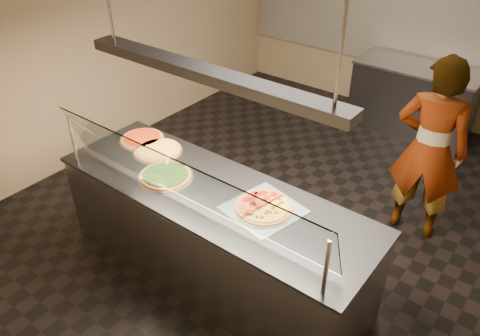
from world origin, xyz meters
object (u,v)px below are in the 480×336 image
Objects in this scene: pizza_spinach at (166,175)px; pizza_spatula at (172,162)px; perforated_tray at (264,209)px; pizza_cheese at (158,150)px; serving_counter at (214,234)px; heat_lamp_housing at (207,74)px; half_pizza_sausage at (275,212)px; pizza_tomato at (143,138)px; half_pizza_pepperoni at (253,201)px; worker at (429,150)px; sneeze_guard at (180,180)px; prep_table at (413,98)px.

pizza_spatula reaches higher than pizza_spinach.
perforated_tray is at bearing 9.21° from pizza_spinach.
pizza_cheese reaches higher than perforated_tray.
heat_lamp_housing is (0.00, 0.00, 1.48)m from serving_counter.
half_pizza_sausage is 1.09× the size of pizza_tomato.
half_pizza_sausage is at bearing -0.76° from pizza_spatula.
half_pizza_pepperoni reaches higher than half_pizza_sausage.
half_pizza_sausage is at bearing 1.14° from perforated_tray.
pizza_tomato is (-1.68, 0.16, -0.01)m from half_pizza_sausage.
worker is (0.71, 1.68, -0.00)m from perforated_tray.
worker reaches higher than pizza_cheese.
pizza_spinach is at bearing -35.20° from pizza_cheese.
sneeze_guard is 5.63× the size of half_pizza_sausage.
serving_counter is 1.09× the size of sneeze_guard.
half_pizza_pepperoni is (0.38, 0.06, 0.50)m from serving_counter.
sneeze_guard is at bearing -27.70° from pizza_tomato.
sneeze_guard reaches higher than pizza_spatula.
pizza_spinach is at bearing -171.60° from half_pizza_sausage.
serving_counter is 1.54× the size of worker.
perforated_tray reaches higher than serving_counter.
half_pizza_sausage is 1.68m from pizza_tomato.
pizza_spinach is (-0.45, -0.09, 0.48)m from serving_counter.
heat_lamp_housing is at bearing -11.98° from pizza_cheese.
heat_lamp_housing is at bearing 10.92° from pizza_spinach.
pizza_spatula is (0.27, -0.09, 0.01)m from pizza_cheese.
heat_lamp_housing is (0.81, -0.17, 1.01)m from pizza_cheese.
pizza_spinach is 0.21× the size of heat_lamp_housing.
worker reaches higher than half_pizza_sausage.
pizza_cheese is (-1.19, 0.11, -0.02)m from half_pizza_pepperoni.
pizza_tomato is 1.52× the size of pizza_spatula.
pizza_cheese is (-0.81, 0.52, -0.28)m from sneeze_guard.
serving_counter is 0.67m from perforated_tray.
perforated_tray is at bearing -0.49° from half_pizza_pepperoni.
pizza_tomato is at bearing 164.87° from pizza_spatula.
worker is (1.19, 2.09, -0.29)m from sneeze_guard.
pizza_tomato reaches higher than serving_counter.
serving_counter is 3.85m from prep_table.
pizza_spinach is at bearing -170.79° from perforated_tray.
perforated_tray is 1.45× the size of pizza_tomato.
pizza_cheese is at bearing 147.62° from sneeze_guard.
worker is at bearing 55.70° from heat_lamp_housing.
heat_lamp_housing is (-0.48, -0.06, 1.01)m from perforated_tray.
perforated_tray is at bearing -6.06° from pizza_tomato.
serving_counter is at bearing -11.92° from pizza_tomato.
half_pizza_sausage is at bearing 61.36° from worker.
pizza_tomato is at bearing 153.89° from pizza_spinach.
half_pizza_pepperoni is 1.87m from worker.
heat_lamp_housing is at bearing -11.92° from pizza_tomato.
pizza_spinach is at bearing -101.33° from prep_table.
pizza_spinach is 0.30× the size of prep_table.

